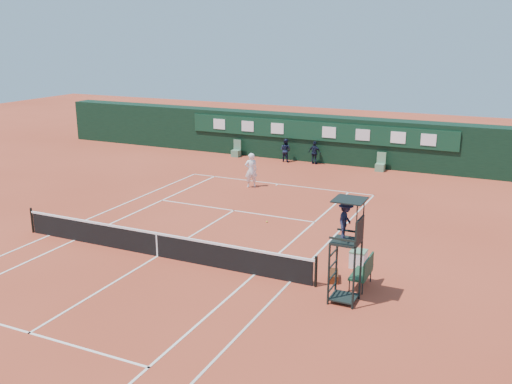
% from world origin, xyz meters
% --- Properties ---
extents(ground, '(90.00, 90.00, 0.00)m').
position_xyz_m(ground, '(0.00, 0.00, 0.00)').
color(ground, '#C0472D').
rests_on(ground, ground).
extents(court_lines, '(11.05, 23.85, 0.01)m').
position_xyz_m(court_lines, '(0.00, 0.00, 0.01)').
color(court_lines, silver).
rests_on(court_lines, ground).
extents(tennis_net, '(12.90, 0.10, 1.10)m').
position_xyz_m(tennis_net, '(0.00, 0.00, 0.51)').
color(tennis_net, black).
rests_on(tennis_net, ground).
extents(back_wall, '(40.00, 1.65, 3.00)m').
position_xyz_m(back_wall, '(0.00, 18.74, 1.51)').
color(back_wall, black).
rests_on(back_wall, ground).
extents(linesman_chair_left, '(0.55, 0.50, 1.15)m').
position_xyz_m(linesman_chair_left, '(-5.50, 17.48, 0.32)').
color(linesman_chair_left, '#548060').
rests_on(linesman_chair_left, ground).
extents(linesman_chair_right, '(0.55, 0.50, 1.15)m').
position_xyz_m(linesman_chair_right, '(4.50, 17.48, 0.32)').
color(linesman_chair_right, '#5A8A65').
rests_on(linesman_chair_right, ground).
extents(umpire_chair, '(0.96, 0.95, 3.42)m').
position_xyz_m(umpire_chair, '(7.56, -0.66, 2.46)').
color(umpire_chair, black).
rests_on(umpire_chair, ground).
extents(player_bench, '(0.55, 1.20, 1.10)m').
position_xyz_m(player_bench, '(7.87, 0.64, 0.60)').
color(player_bench, '#1A4227').
rests_on(player_bench, ground).
extents(tennis_bag, '(0.56, 0.84, 0.29)m').
position_xyz_m(tennis_bag, '(6.77, 0.78, 0.14)').
color(tennis_bag, black).
rests_on(tennis_bag, ground).
extents(cooler, '(0.57, 0.57, 0.65)m').
position_xyz_m(cooler, '(7.25, 2.26, 0.33)').
color(cooler, white).
rests_on(cooler, ground).
extents(tennis_ball, '(0.07, 0.07, 0.07)m').
position_xyz_m(tennis_ball, '(2.17, 5.46, 0.04)').
color(tennis_ball, gold).
rests_on(tennis_ball, ground).
extents(player, '(0.84, 0.80, 1.93)m').
position_xyz_m(player, '(-1.11, 10.67, 0.96)').
color(player, white).
rests_on(player, ground).
extents(ball_kid_left, '(0.84, 0.70, 1.54)m').
position_xyz_m(ball_kid_left, '(-1.82, 17.43, 0.77)').
color(ball_kid_left, black).
rests_on(ball_kid_left, ground).
extents(ball_kid_right, '(0.92, 0.49, 1.50)m').
position_xyz_m(ball_kid_right, '(0.17, 17.58, 0.75)').
color(ball_kid_right, black).
rests_on(ball_kid_right, ground).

